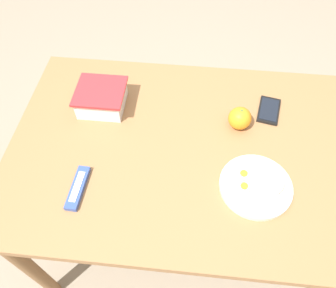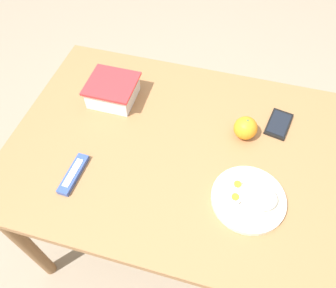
% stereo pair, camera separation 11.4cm
% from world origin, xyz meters
% --- Properties ---
extents(ground_plane, '(10.00, 10.00, 0.00)m').
position_xyz_m(ground_plane, '(0.00, 0.00, 0.00)').
color(ground_plane, gray).
extents(table, '(1.26, 0.87, 0.77)m').
position_xyz_m(table, '(0.00, 0.00, 0.67)').
color(table, '#996B42').
rests_on(table, ground_plane).
extents(food_container, '(0.18, 0.17, 0.09)m').
position_xyz_m(food_container, '(-0.33, 0.16, 0.80)').
color(food_container, white).
rests_on(food_container, table).
extents(orange_fruit, '(0.08, 0.08, 0.08)m').
position_xyz_m(orange_fruit, '(0.19, 0.11, 0.81)').
color(orange_fruit, orange).
rests_on(orange_fruit, table).
extents(rice_plate, '(0.24, 0.24, 0.06)m').
position_xyz_m(rice_plate, '(0.25, -0.14, 0.79)').
color(rice_plate, silver).
rests_on(rice_plate, table).
extents(candy_bar, '(0.05, 0.16, 0.02)m').
position_xyz_m(candy_bar, '(-0.33, -0.21, 0.78)').
color(candy_bar, '#334C9E').
rests_on(candy_bar, table).
extents(cell_phone, '(0.10, 0.15, 0.01)m').
position_xyz_m(cell_phone, '(0.31, 0.20, 0.77)').
color(cell_phone, black).
rests_on(cell_phone, table).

